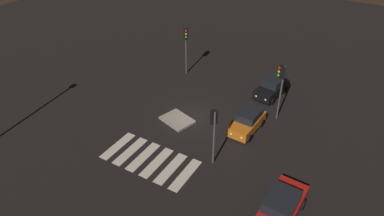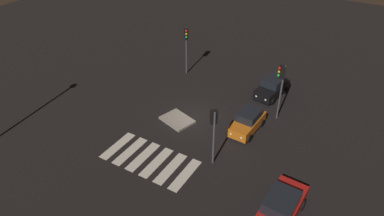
{
  "view_description": "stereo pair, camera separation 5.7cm",
  "coord_description": "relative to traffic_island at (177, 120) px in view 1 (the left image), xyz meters",
  "views": [
    {
      "loc": [
        11.53,
        -19.52,
        16.22
      ],
      "look_at": [
        0.0,
        0.0,
        1.0
      ],
      "focal_mm": 32.28,
      "sensor_mm": 36.0,
      "label": 1
    },
    {
      "loc": [
        11.58,
        -19.49,
        16.22
      ],
      "look_at": [
        0.0,
        0.0,
        1.0
      ],
      "focal_mm": 32.28,
      "sensor_mm": 36.0,
      "label": 2
    }
  ],
  "objects": [
    {
      "name": "car_orange",
      "position": [
        5.24,
        1.73,
        0.69
      ],
      "size": [
        1.87,
        3.74,
        1.6
      ],
      "rotation": [
        0.0,
        0.0,
        -1.62
      ],
      "color": "orange",
      "rests_on": "ground"
    },
    {
      "name": "traffic_light_west",
      "position": [
        -3.51,
        7.16,
        3.47
      ],
      "size": [
        0.54,
        0.53,
        4.71
      ],
      "rotation": [
        0.0,
        0.0,
        -0.96
      ],
      "color": "#47474C",
      "rests_on": "ground"
    },
    {
      "name": "crosswalk_near",
      "position": [
        0.83,
        -4.81,
        -0.08
      ],
      "size": [
        6.45,
        3.2,
        0.02
      ],
      "color": "silver",
      "rests_on": "ground"
    },
    {
      "name": "car_red",
      "position": [
        10.1,
        -4.94,
        0.8
      ],
      "size": [
        2.14,
        4.25,
        1.81
      ],
      "rotation": [
        0.0,
        0.0,
        1.52
      ],
      "color": "red",
      "rests_on": "ground"
    },
    {
      "name": "car_black",
      "position": [
        5.11,
        7.53,
        0.73
      ],
      "size": [
        2.24,
        4.0,
        1.67
      ],
      "rotation": [
        0.0,
        0.0,
        -1.72
      ],
      "color": "black",
      "rests_on": "ground"
    },
    {
      "name": "traffic_island",
      "position": [
        0.0,
        0.0,
        0.0
      ],
      "size": [
        2.89,
        2.48,
        0.18
      ],
      "color": "gray",
      "rests_on": "ground"
    },
    {
      "name": "ground_plane",
      "position": [
        0.83,
        0.9,
        -0.09
      ],
      "size": [
        80.0,
        80.0,
        0.0
      ],
      "primitive_type": "plane",
      "color": "black"
    },
    {
      "name": "traffic_light_north",
      "position": [
        6.58,
        4.33,
        3.47
      ],
      "size": [
        0.53,
        0.54,
        4.7
      ],
      "rotation": [
        0.0,
        0.0,
        -2.6
      ],
      "color": "#47474C",
      "rests_on": "ground"
    },
    {
      "name": "traffic_light_east",
      "position": [
        4.61,
        -2.75,
        3.08
      ],
      "size": [
        0.54,
        0.54,
        4.18
      ],
      "rotation": [
        0.0,
        0.0,
        2.37
      ],
      "color": "#47474C",
      "rests_on": "ground"
    }
  ]
}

